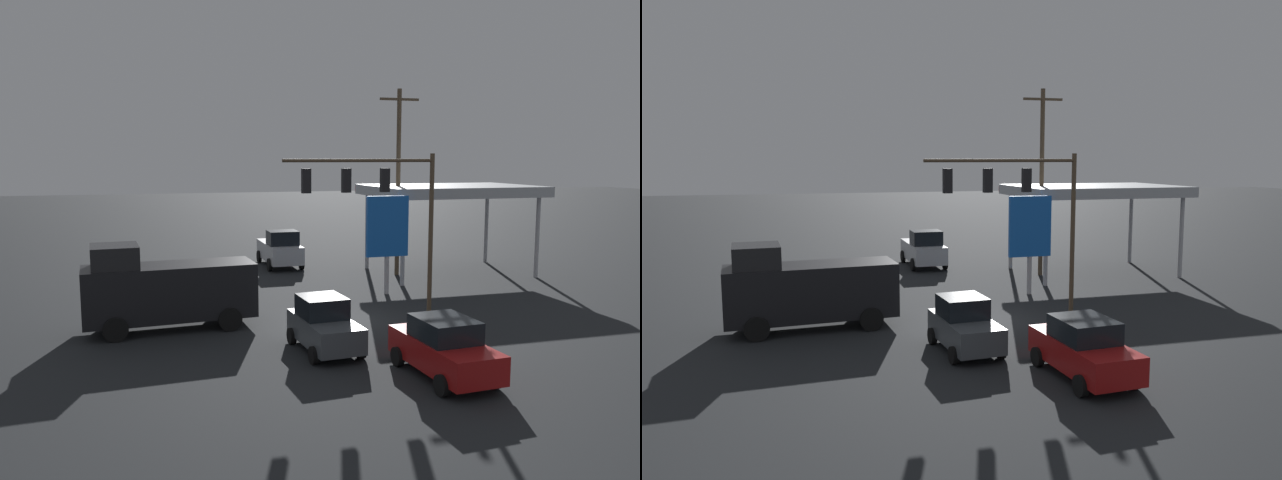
{
  "view_description": "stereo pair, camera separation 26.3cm",
  "coord_description": "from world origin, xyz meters",
  "views": [
    {
      "loc": [
        7.8,
        25.16,
        6.99
      ],
      "look_at": [
        0.0,
        -2.0,
        3.24
      ],
      "focal_mm": 35.0,
      "sensor_mm": 36.0,
      "label": 1
    },
    {
      "loc": [
        7.55,
        25.23,
        6.99
      ],
      "look_at": [
        0.0,
        -2.0,
        3.24
      ],
      "focal_mm": 35.0,
      "sensor_mm": 36.0,
      "label": 2
    }
  ],
  "objects": [
    {
      "name": "ground_plane",
      "position": [
        0.0,
        0.0,
        0.0
      ],
      "size": [
        200.0,
        200.0,
        0.0
      ],
      "primitive_type": "plane",
      "color": "black"
    },
    {
      "name": "gas_station_canopy",
      "position": [
        -10.08,
        -8.77,
        4.95
      ],
      "size": [
        9.68,
        6.85,
        5.32
      ],
      "color": "#B2B7BC",
      "rests_on": "ground"
    },
    {
      "name": "traffic_signal_assembly",
      "position": [
        -1.85,
        0.58,
        5.31
      ],
      "size": [
        6.69,
        0.43,
        7.16
      ],
      "color": "brown",
      "rests_on": "ground"
    },
    {
      "name": "pickup_parked",
      "position": [
        -0.7,
        -13.78,
        1.11
      ],
      "size": [
        2.3,
        5.22,
        2.4
      ],
      "rotation": [
        0.0,
        0.0,
        1.58
      ],
      "color": "silver",
      "rests_on": "ground"
    },
    {
      "name": "price_sign",
      "position": [
        -4.21,
        -4.24,
        3.37
      ],
      "size": [
        2.23,
        0.27,
        5.06
      ],
      "color": "#B7B7BC",
      "rests_on": "ground"
    },
    {
      "name": "sedan_far",
      "position": [
        -1.33,
        7.74,
        0.95
      ],
      "size": [
        2.29,
        4.51,
        1.93
      ],
      "rotation": [
        0.0,
        0.0,
        1.64
      ],
      "color": "maroon",
      "rests_on": "ground"
    },
    {
      "name": "utility_pole",
      "position": [
        -6.79,
        -8.97,
        5.76
      ],
      "size": [
        2.4,
        0.26,
        10.93
      ],
      "color": "brown",
      "rests_on": "ground"
    },
    {
      "name": "hatchback_crossing",
      "position": [
        1.58,
        4.04,
        0.95
      ],
      "size": [
        2.19,
        3.92,
        1.97
      ],
      "rotation": [
        0.0,
        0.0,
        1.65
      ],
      "color": "#474C51",
      "rests_on": "ground"
    },
    {
      "name": "delivery_truck",
      "position": [
        6.99,
        -0.44,
        1.69
      ],
      "size": [
        6.95,
        2.94,
        3.58
      ],
      "rotation": [
        0.0,
        0.0,
        0.07
      ],
      "color": "black",
      "rests_on": "ground"
    }
  ]
}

